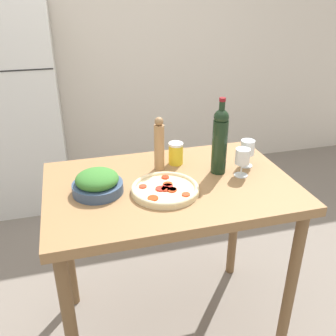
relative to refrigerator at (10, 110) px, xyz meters
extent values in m
plane|color=slate|center=(0.88, -1.71, -0.85)|extent=(14.00, 14.00, 0.00)
cube|color=silver|center=(0.88, 0.37, 0.45)|extent=(6.40, 0.06, 2.60)
cube|color=silver|center=(0.00, 0.00, 0.00)|extent=(0.79, 0.64, 1.70)
cube|color=olive|center=(0.88, -1.71, 0.06)|extent=(1.16, 0.77, 0.05)
cylinder|color=brown|center=(0.36, -2.03, -0.41)|extent=(0.06, 0.06, 0.89)
cylinder|color=brown|center=(1.40, -2.03, -0.41)|extent=(0.06, 0.06, 0.89)
cylinder|color=brown|center=(0.36, -1.39, -0.41)|extent=(0.06, 0.06, 0.89)
cylinder|color=brown|center=(1.40, -1.39, -0.41)|extent=(0.06, 0.06, 0.89)
cylinder|color=black|center=(1.14, -1.66, 0.22)|extent=(0.07, 0.07, 0.27)
sphere|color=black|center=(1.14, -1.66, 0.37)|extent=(0.07, 0.07, 0.07)
cylinder|color=black|center=(1.14, -1.66, 0.41)|extent=(0.03, 0.03, 0.08)
cylinder|color=maroon|center=(1.14, -1.66, 0.45)|extent=(0.03, 0.03, 0.02)
cylinder|color=silver|center=(1.24, -1.73, 0.08)|extent=(0.07, 0.07, 0.00)
cylinder|color=silver|center=(1.24, -1.73, 0.12)|extent=(0.01, 0.01, 0.06)
cylinder|color=white|center=(1.24, -1.73, 0.19)|extent=(0.07, 0.07, 0.08)
cylinder|color=maroon|center=(1.24, -1.73, 0.16)|extent=(0.06, 0.06, 0.02)
cylinder|color=silver|center=(1.31, -1.64, 0.08)|extent=(0.07, 0.07, 0.00)
cylinder|color=silver|center=(1.31, -1.64, 0.12)|extent=(0.01, 0.01, 0.06)
cylinder|color=white|center=(1.31, -1.64, 0.19)|extent=(0.07, 0.07, 0.08)
cylinder|color=maroon|center=(1.31, -1.64, 0.15)|extent=(0.06, 0.06, 0.00)
cylinder|color=#AD7F51|center=(0.87, -1.55, 0.20)|extent=(0.05, 0.05, 0.23)
sphere|color=#936C45|center=(0.87, -1.55, 0.33)|extent=(0.04, 0.04, 0.04)
cylinder|color=#384C6B|center=(0.55, -1.71, 0.11)|extent=(0.23, 0.23, 0.05)
ellipsoid|color=#38752D|center=(0.55, -1.71, 0.15)|extent=(0.19, 0.19, 0.08)
cylinder|color=beige|center=(0.84, -1.79, 0.09)|extent=(0.31, 0.31, 0.02)
torus|color=beige|center=(0.84, -1.79, 0.10)|extent=(0.31, 0.31, 0.02)
cylinder|color=red|center=(0.74, -1.75, 0.10)|extent=(0.03, 0.03, 0.01)
cylinder|color=red|center=(0.84, -1.80, 0.10)|extent=(0.04, 0.04, 0.01)
cylinder|color=red|center=(0.86, -1.69, 0.10)|extent=(0.04, 0.04, 0.01)
cylinder|color=red|center=(0.86, -1.76, 0.10)|extent=(0.04, 0.04, 0.01)
cylinder|color=red|center=(0.86, -1.81, 0.10)|extent=(0.04, 0.04, 0.01)
cylinder|color=red|center=(0.85, -1.78, 0.10)|extent=(0.05, 0.05, 0.01)
cylinder|color=red|center=(0.87, -1.81, 0.10)|extent=(0.04, 0.04, 0.01)
cylinder|color=red|center=(0.91, -1.87, 0.10)|extent=(0.04, 0.04, 0.01)
cylinder|color=red|center=(0.82, -1.79, 0.10)|extent=(0.05, 0.05, 0.01)
cylinder|color=red|center=(0.76, -1.86, 0.10)|extent=(0.05, 0.05, 0.01)
cylinder|color=yellow|center=(0.97, -1.51, 0.13)|extent=(0.07, 0.07, 0.10)
cylinder|color=white|center=(0.97, -1.51, 0.19)|extent=(0.08, 0.08, 0.01)
camera|label=1|loc=(0.46, -3.20, 0.92)|focal=40.00mm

